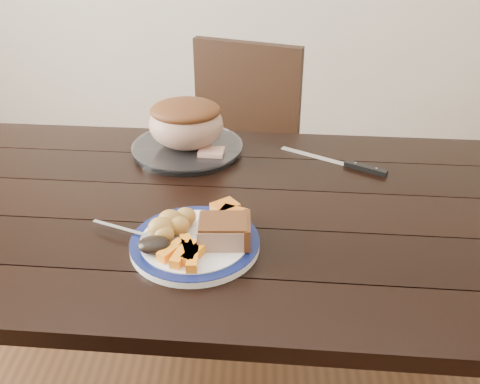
{
  "coord_description": "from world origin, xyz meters",
  "views": [
    {
      "loc": [
        0.12,
        -1.11,
        1.44
      ],
      "look_at": [
        0.08,
        -0.02,
        0.8
      ],
      "focal_mm": 40.0,
      "sensor_mm": 36.0,
      "label": 1
    }
  ],
  "objects_px": {
    "dinner_plate": "(195,244)",
    "roast_joint": "(186,125)",
    "fork": "(132,232)",
    "dining_table": "(209,236)",
    "chair_far": "(236,155)",
    "carving_knife": "(352,165)",
    "serving_platter": "(188,149)",
    "pork_slice": "(223,232)"
  },
  "relations": [
    {
      "from": "dining_table",
      "to": "fork",
      "type": "relative_size",
      "value": 9.6
    },
    {
      "from": "fork",
      "to": "serving_platter",
      "type": "bearing_deg",
      "value": 103.59
    },
    {
      "from": "dining_table",
      "to": "carving_knife",
      "type": "relative_size",
      "value": 5.74
    },
    {
      "from": "dining_table",
      "to": "carving_knife",
      "type": "distance_m",
      "value": 0.45
    },
    {
      "from": "chair_far",
      "to": "dinner_plate",
      "type": "bearing_deg",
      "value": 105.59
    },
    {
      "from": "dining_table",
      "to": "serving_platter",
      "type": "bearing_deg",
      "value": 106.15
    },
    {
      "from": "dining_table",
      "to": "chair_far",
      "type": "relative_size",
      "value": 1.77
    },
    {
      "from": "dining_table",
      "to": "serving_platter",
      "type": "relative_size",
      "value": 5.24
    },
    {
      "from": "dinner_plate",
      "to": "fork",
      "type": "bearing_deg",
      "value": 171.39
    },
    {
      "from": "dinner_plate",
      "to": "roast_joint",
      "type": "distance_m",
      "value": 0.48
    },
    {
      "from": "chair_far",
      "to": "fork",
      "type": "xyz_separation_m",
      "value": [
        -0.19,
        -0.89,
        0.25
      ]
    },
    {
      "from": "dining_table",
      "to": "chair_far",
      "type": "distance_m",
      "value": 0.75
    },
    {
      "from": "dining_table",
      "to": "carving_knife",
      "type": "height_order",
      "value": "carving_knife"
    },
    {
      "from": "dinner_plate",
      "to": "serving_platter",
      "type": "height_order",
      "value": "serving_platter"
    },
    {
      "from": "chair_far",
      "to": "fork",
      "type": "height_order",
      "value": "chair_far"
    },
    {
      "from": "dining_table",
      "to": "serving_platter",
      "type": "distance_m",
      "value": 0.32
    },
    {
      "from": "fork",
      "to": "roast_joint",
      "type": "bearing_deg",
      "value": 103.59
    },
    {
      "from": "chair_far",
      "to": "serving_platter",
      "type": "bearing_deg",
      "value": 93.0
    },
    {
      "from": "fork",
      "to": "dining_table",
      "type": "bearing_deg",
      "value": 66.99
    },
    {
      "from": "dining_table",
      "to": "dinner_plate",
      "type": "height_order",
      "value": "dinner_plate"
    },
    {
      "from": "dining_table",
      "to": "dinner_plate",
      "type": "distance_m",
      "value": 0.2
    },
    {
      "from": "roast_joint",
      "to": "chair_far",
      "type": "bearing_deg",
      "value": 74.26
    },
    {
      "from": "serving_platter",
      "to": "carving_knife",
      "type": "bearing_deg",
      "value": -9.66
    },
    {
      "from": "serving_platter",
      "to": "roast_joint",
      "type": "bearing_deg",
      "value": 0.0
    },
    {
      "from": "fork",
      "to": "carving_knife",
      "type": "xyz_separation_m",
      "value": [
        0.53,
        0.37,
        -0.01
      ]
    },
    {
      "from": "serving_platter",
      "to": "pork_slice",
      "type": "height_order",
      "value": "pork_slice"
    },
    {
      "from": "dinner_plate",
      "to": "serving_platter",
      "type": "xyz_separation_m",
      "value": [
        -0.07,
        0.47,
        0.0
      ]
    },
    {
      "from": "dining_table",
      "to": "chair_far",
      "type": "height_order",
      "value": "chair_far"
    },
    {
      "from": "dinner_plate",
      "to": "roast_joint",
      "type": "xyz_separation_m",
      "value": [
        -0.07,
        0.47,
        0.08
      ]
    },
    {
      "from": "pork_slice",
      "to": "roast_joint",
      "type": "distance_m",
      "value": 0.49
    },
    {
      "from": "serving_platter",
      "to": "carving_knife",
      "type": "height_order",
      "value": "serving_platter"
    },
    {
      "from": "dinner_plate",
      "to": "dining_table",
      "type": "bearing_deg",
      "value": 86.15
    },
    {
      "from": "dinner_plate",
      "to": "roast_joint",
      "type": "bearing_deg",
      "value": 98.96
    },
    {
      "from": "pork_slice",
      "to": "fork",
      "type": "bearing_deg",
      "value": 172.56
    },
    {
      "from": "dinner_plate",
      "to": "roast_joint",
      "type": "relative_size",
      "value": 1.32
    },
    {
      "from": "dinner_plate",
      "to": "carving_knife",
      "type": "relative_size",
      "value": 0.98
    },
    {
      "from": "dinner_plate",
      "to": "serving_platter",
      "type": "bearing_deg",
      "value": 98.96
    },
    {
      "from": "fork",
      "to": "roast_joint",
      "type": "xyz_separation_m",
      "value": [
        0.07,
        0.45,
        0.07
      ]
    },
    {
      "from": "chair_far",
      "to": "fork",
      "type": "distance_m",
      "value": 0.94
    },
    {
      "from": "dining_table",
      "to": "pork_slice",
      "type": "bearing_deg",
      "value": -74.14
    },
    {
      "from": "roast_joint",
      "to": "fork",
      "type": "bearing_deg",
      "value": -98.55
    },
    {
      "from": "pork_slice",
      "to": "carving_knife",
      "type": "bearing_deg",
      "value": 49.91
    }
  ]
}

